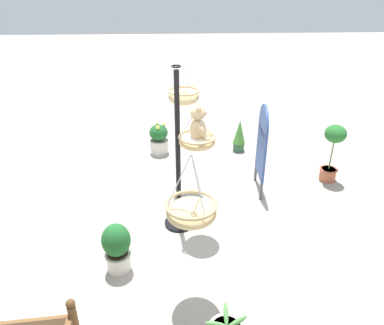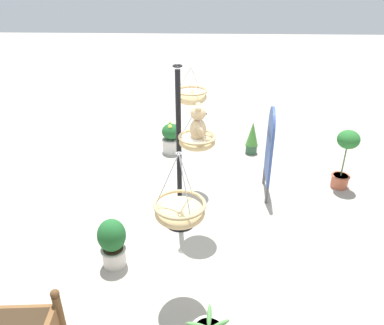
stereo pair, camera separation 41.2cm
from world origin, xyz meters
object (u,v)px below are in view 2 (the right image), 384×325
at_px(display_pole_central, 180,182).
at_px(potted_plant_small_succulent, 345,154).
at_px(teddy_bear, 199,126).
at_px(hanging_basket_left_high, 191,96).
at_px(potted_plant_bushy_green, 252,138).
at_px(display_sign_board, 270,145).
at_px(potted_plant_fern_front, 112,242).
at_px(hanging_basket_right_low, 180,211).
at_px(hanging_basket_with_teddy, 197,141).
at_px(potted_plant_tall_leafy, 171,138).

relative_size(display_pole_central, potted_plant_small_succulent, 2.22).
bearing_deg(teddy_bear, display_pole_central, -118.74).
xyz_separation_m(display_pole_central, hanging_basket_left_high, (-1.11, 0.12, 0.91)).
xyz_separation_m(potted_plant_bushy_green, display_sign_board, (1.56, 0.08, 0.56)).
distance_m(display_pole_central, potted_plant_fern_front, 1.25).
distance_m(hanging_basket_right_low, potted_plant_fern_front, 1.30).
height_order(display_pole_central, teddy_bear, display_pole_central).
distance_m(hanging_basket_right_low, display_sign_board, 2.64).
relative_size(display_pole_central, teddy_bear, 4.77).
bearing_deg(teddy_bear, hanging_basket_with_teddy, -90.00).
xyz_separation_m(potted_plant_tall_leafy, potted_plant_small_succulent, (1.30, 3.09, 0.32)).
relative_size(potted_plant_tall_leafy, potted_plant_bushy_green, 0.95).
relative_size(potted_plant_tall_leafy, display_sign_board, 0.43).
height_order(potted_plant_bushy_green, potted_plant_small_succulent, potted_plant_small_succulent).
height_order(teddy_bear, potted_plant_tall_leafy, teddy_bear).
relative_size(display_pole_central, potted_plant_bushy_green, 3.43).
height_order(teddy_bear, hanging_basket_right_low, teddy_bear).
bearing_deg(display_sign_board, hanging_basket_right_low, -29.08).
relative_size(hanging_basket_with_teddy, display_sign_board, 0.35).
distance_m(display_pole_central, hanging_basket_with_teddy, 0.76).
bearing_deg(hanging_basket_left_high, teddy_bear, 6.97).
bearing_deg(teddy_bear, potted_plant_small_succulent, 118.59).
relative_size(potted_plant_bushy_green, potted_plant_small_succulent, 0.65).
xyz_separation_m(hanging_basket_with_teddy, teddy_bear, (-0.00, 0.02, 0.21)).
distance_m(potted_plant_tall_leafy, potted_plant_small_succulent, 3.37).
distance_m(hanging_basket_with_teddy, potted_plant_tall_leafy, 2.92).
bearing_deg(hanging_basket_left_high, display_pole_central, -6.09).
height_order(potted_plant_tall_leafy, potted_plant_bushy_green, potted_plant_bushy_green).
bearing_deg(hanging_basket_left_high, hanging_basket_with_teddy, 5.92).
height_order(hanging_basket_with_teddy, potted_plant_fern_front, hanging_basket_with_teddy).
height_order(potted_plant_fern_front, potted_plant_tall_leafy, potted_plant_fern_front).
bearing_deg(display_sign_board, potted_plant_tall_leafy, -131.51).
xyz_separation_m(hanging_basket_with_teddy, potted_plant_bushy_green, (-2.64, 1.06, -1.08)).
distance_m(teddy_bear, potted_plant_bushy_green, 3.12).
bearing_deg(potted_plant_fern_front, potted_plant_bushy_green, 148.33).
xyz_separation_m(hanging_basket_right_low, potted_plant_fern_front, (-0.46, -0.89, -0.82)).
relative_size(display_pole_central, display_sign_board, 1.54).
distance_m(hanging_basket_with_teddy, teddy_bear, 0.21).
distance_m(teddy_bear, potted_plant_tall_leafy, 3.01).
distance_m(hanging_basket_with_teddy, hanging_basket_left_high, 1.29).
height_order(hanging_basket_with_teddy, potted_plant_tall_leafy, hanging_basket_with_teddy).
xyz_separation_m(teddy_bear, hanging_basket_right_low, (1.22, -0.16, -0.46)).
height_order(display_pole_central, potted_plant_small_succulent, display_pole_central).
height_order(teddy_bear, potted_plant_bushy_green, teddy_bear).
distance_m(hanging_basket_left_high, potted_plant_bushy_green, 2.24).
bearing_deg(potted_plant_tall_leafy, display_sign_board, 48.49).
distance_m(display_pole_central, hanging_basket_left_high, 1.44).
height_order(display_pole_central, potted_plant_tall_leafy, display_pole_central).
relative_size(hanging_basket_left_high, potted_plant_bushy_green, 0.85).
bearing_deg(display_sign_board, display_pole_central, -56.21).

